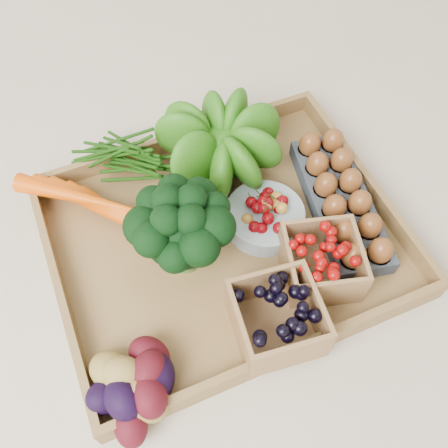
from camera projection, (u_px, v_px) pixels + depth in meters
name	position (u px, v px, depth m)	size (l,w,h in m)	color
ground	(224.00, 243.00, 0.84)	(4.00, 4.00, 0.00)	beige
tray	(224.00, 241.00, 0.83)	(0.55, 0.45, 0.01)	olive
carrots	(104.00, 207.00, 0.83)	(0.22, 0.16, 0.05)	#E95105
lettuce	(224.00, 139.00, 0.85)	(0.15, 0.15, 0.15)	#0F4C0C
broccoli	(183.00, 241.00, 0.75)	(0.16, 0.16, 0.12)	black
cherry_bowl	(264.00, 218.00, 0.83)	(0.13, 0.13, 0.03)	#8C9EA5
egg_carton	(339.00, 203.00, 0.85)	(0.10, 0.28, 0.03)	#373D47
potatoes	(136.00, 385.00, 0.65)	(0.16, 0.16, 0.09)	#3A0910
punnet_blackberry	(277.00, 318.00, 0.71)	(0.12, 0.12, 0.08)	black
punnet_raspberry	(321.00, 262.00, 0.76)	(0.11, 0.11, 0.08)	#7B0605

